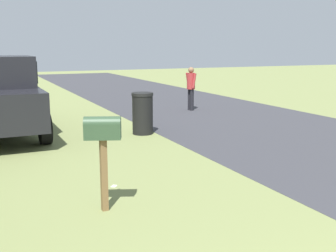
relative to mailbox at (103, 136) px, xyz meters
The scene contains 4 objects.
mailbox is the anchor object (origin of this frame).
trash_bin 5.32m from the mailbox, 27.10° to the right, with size 0.58×0.58×1.12m.
pedestrian 9.64m from the mailbox, 35.11° to the right, with size 0.49×0.30×1.59m.
litter_wrapper_midfield_b 1.51m from the mailbox, 24.40° to the right, with size 0.12×0.08×0.01m, color silver.
Camera 1 is at (-0.07, 2.84, 2.32)m, focal length 43.94 mm.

